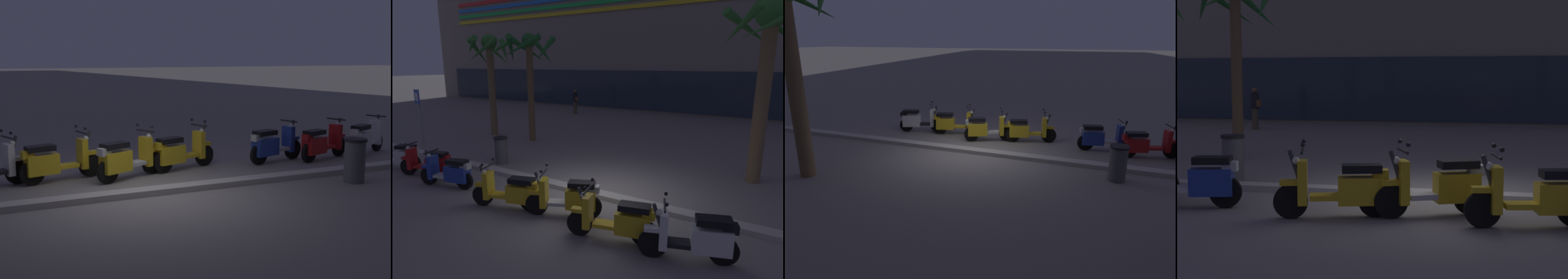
# 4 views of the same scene
# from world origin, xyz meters

# --- Properties ---
(ground_plane) EXTENTS (200.00, 200.00, 0.00)m
(ground_plane) POSITION_xyz_m (0.00, 0.00, 0.00)
(ground_plane) COLOR gray
(curb_strip) EXTENTS (60.00, 0.36, 0.12)m
(curb_strip) POSITION_xyz_m (0.00, -0.02, 0.06)
(curb_strip) COLOR #BCB7AD
(curb_strip) RESTS_ON ground
(scooter_white_far_back) EXTENTS (1.70, 0.90, 1.04)m
(scooter_white_far_back) POSITION_xyz_m (-6.73, -1.50, 0.46)
(scooter_white_far_back) COLOR black
(scooter_white_far_back) RESTS_ON ground
(scooter_red_second_in_line) EXTENTS (1.79, 0.80, 1.04)m
(scooter_red_second_in_line) POSITION_xyz_m (-5.19, -1.41, 0.44)
(scooter_red_second_in_line) COLOR black
(scooter_red_second_in_line) RESTS_ON ground
(scooter_blue_mid_rear) EXTENTS (1.73, 0.71, 1.04)m
(scooter_blue_mid_rear) POSITION_xyz_m (-3.87, -1.66, 0.45)
(scooter_blue_mid_rear) COLOR black
(scooter_blue_mid_rear) RESTS_ON ground
(scooter_yellow_mid_centre) EXTENTS (1.74, 0.78, 1.17)m
(scooter_yellow_mid_centre) POSITION_xyz_m (-1.38, -1.78, 0.44)
(scooter_yellow_mid_centre) COLOR black
(scooter_yellow_mid_centre) RESTS_ON ground
(scooter_yellow_mid_front) EXTENTS (1.67, 0.89, 1.17)m
(scooter_yellow_mid_front) POSITION_xyz_m (0.06, -1.39, 0.46)
(scooter_yellow_mid_front) COLOR black
(scooter_yellow_mid_front) RESTS_ON ground
(scooter_yellow_gap_after_mid) EXTENTS (1.81, 0.72, 1.17)m
(scooter_yellow_gap_after_mid) POSITION_xyz_m (1.50, -1.79, 0.45)
(scooter_yellow_gap_after_mid) COLOR black
(scooter_yellow_gap_after_mid) RESTS_ON ground
(litter_bin) EXTENTS (0.48, 0.48, 0.95)m
(litter_bin) POSITION_xyz_m (-4.38, 0.80, 0.48)
(litter_bin) COLOR #56565B
(litter_bin) RESTS_ON ground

